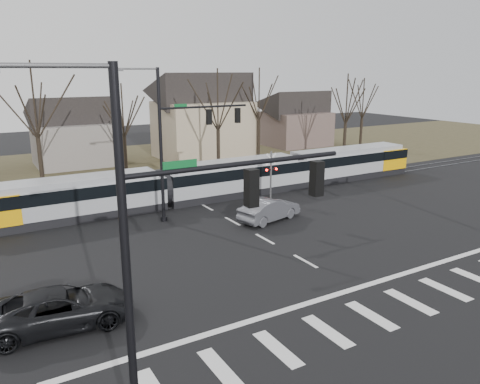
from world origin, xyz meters
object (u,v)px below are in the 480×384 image
rail_crossing_signal (271,178)px  suv (61,308)px  tram (233,177)px  sedan (269,209)px

rail_crossing_signal → suv: bearing=-147.8°
tram → rail_crossing_signal: (1.58, -3.21, 0.31)m
tram → sedan: 7.20m
sedan → suv: (-14.88, -7.21, 0.01)m
tram → rail_crossing_signal: size_ratio=9.56×
sedan → tram: bearing=-23.2°
tram → sedan: (-1.13, -7.06, -0.79)m
tram → suv: (-16.01, -14.27, -0.79)m
sedan → rail_crossing_signal: 4.84m
tram → suv: tram is taller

